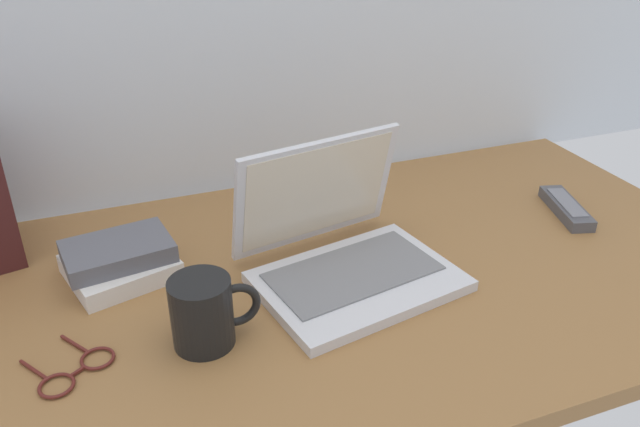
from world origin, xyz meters
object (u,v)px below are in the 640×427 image
coffee_mug (204,312)px  remote_control_near (566,208)px  laptop (343,249)px  book_stack (119,260)px  eyeglasses (76,370)px

coffee_mug → remote_control_near: (0.74, 0.13, -0.04)m
laptop → book_stack: laptop is taller
remote_control_near → eyeglasses: 0.92m
laptop → coffee_mug: bearing=-159.2°
book_stack → laptop: bearing=-19.5°
coffee_mug → remote_control_near: coffee_mug is taller
laptop → eyeglasses: 0.44m
laptop → coffee_mug: (-0.25, -0.09, 0.01)m
laptop → eyeglasses: (-0.43, -0.10, -0.04)m
eyeglasses → remote_control_near: bearing=8.4°
remote_control_near → book_stack: bearing=174.3°
eyeglasses → book_stack: size_ratio=0.71×
laptop → book_stack: bearing=160.5°
laptop → remote_control_near: size_ratio=2.10×
eyeglasses → book_stack: bearing=70.0°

